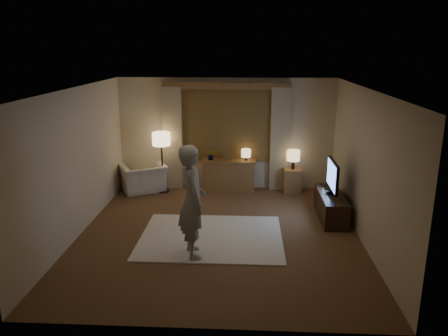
# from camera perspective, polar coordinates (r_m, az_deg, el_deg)

# --- Properties ---
(room) EXTENTS (5.04, 5.54, 2.64)m
(room) POSITION_cam_1_polar(r_m,az_deg,el_deg) (8.02, -0.48, 1.59)
(room) COLOR brown
(room) RESTS_ON ground
(rug) EXTENTS (2.50, 2.00, 0.02)m
(rug) POSITION_cam_1_polar(r_m,az_deg,el_deg) (7.85, -1.67, -8.98)
(rug) COLOR #F6E6CF
(rug) RESTS_ON floor
(sideboard) EXTENTS (1.20, 0.40, 0.70)m
(sideboard) POSITION_cam_1_polar(r_m,az_deg,el_deg) (10.20, 0.61, -1.07)
(sideboard) COLOR brown
(sideboard) RESTS_ON floor
(picture_frame) EXTENTS (0.16, 0.02, 0.20)m
(picture_frame) POSITION_cam_1_polar(r_m,az_deg,el_deg) (10.08, 0.61, 1.38)
(picture_frame) COLOR brown
(picture_frame) RESTS_ON sideboard
(plant) EXTENTS (0.17, 0.13, 0.30)m
(plant) POSITION_cam_1_polar(r_m,az_deg,el_deg) (10.10, -1.66, 1.69)
(plant) COLOR #999999
(plant) RESTS_ON sideboard
(table_lamp_sideboard) EXTENTS (0.22, 0.22, 0.30)m
(table_lamp_sideboard) POSITION_cam_1_polar(r_m,az_deg,el_deg) (10.05, 2.89, 1.89)
(table_lamp_sideboard) COLOR black
(table_lamp_sideboard) RESTS_ON sideboard
(floor_lamp) EXTENTS (0.41, 0.41, 1.40)m
(floor_lamp) POSITION_cam_1_polar(r_m,az_deg,el_deg) (10.03, -8.19, 3.35)
(floor_lamp) COLOR black
(floor_lamp) RESTS_ON floor
(armchair) EXTENTS (1.27, 1.22, 0.64)m
(armchair) POSITION_cam_1_polar(r_m,az_deg,el_deg) (10.36, -10.51, -1.26)
(armchair) COLOR beige
(armchair) RESTS_ON floor
(side_table) EXTENTS (0.40, 0.40, 0.56)m
(side_table) POSITION_cam_1_polar(r_m,az_deg,el_deg) (10.22, 8.91, -1.64)
(side_table) COLOR brown
(side_table) RESTS_ON floor
(table_lamp_side) EXTENTS (0.30, 0.30, 0.44)m
(table_lamp_side) POSITION_cam_1_polar(r_m,az_deg,el_deg) (10.07, 9.05, 1.56)
(table_lamp_side) COLOR black
(table_lamp_side) RESTS_ON side_table
(tv_stand) EXTENTS (0.45, 1.40, 0.50)m
(tv_stand) POSITION_cam_1_polar(r_m,az_deg,el_deg) (8.86, 13.76, -4.85)
(tv_stand) COLOR black
(tv_stand) RESTS_ON floor
(tv) EXTENTS (0.22, 0.92, 0.66)m
(tv) POSITION_cam_1_polar(r_m,az_deg,el_deg) (8.67, 14.01, -1.03)
(tv) COLOR black
(tv) RESTS_ON tv_stand
(person) EXTENTS (0.63, 0.77, 1.82)m
(person) POSITION_cam_1_polar(r_m,az_deg,el_deg) (6.89, -4.18, -4.37)
(person) COLOR #A19D94
(person) RESTS_ON rug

